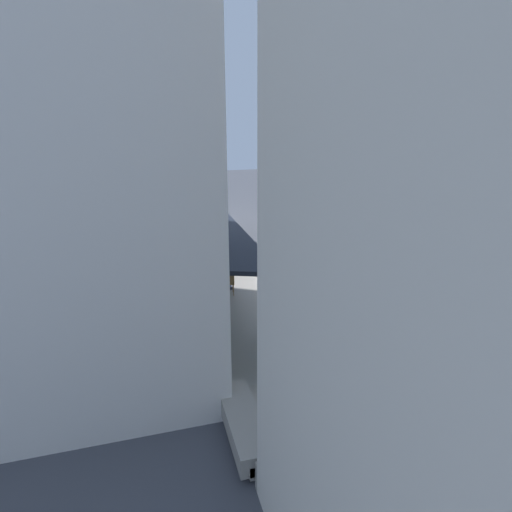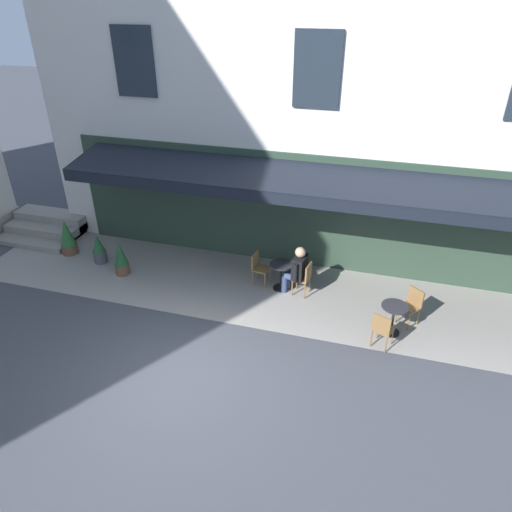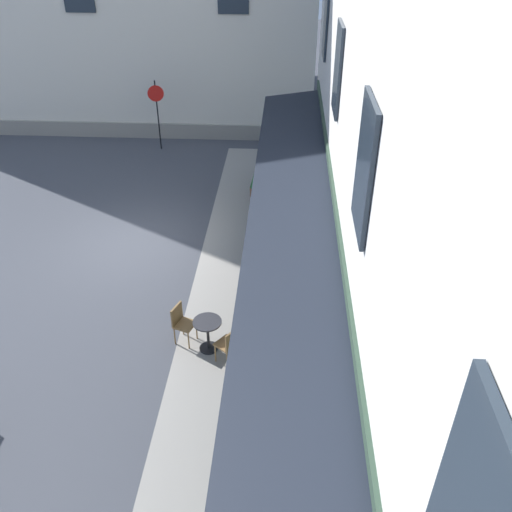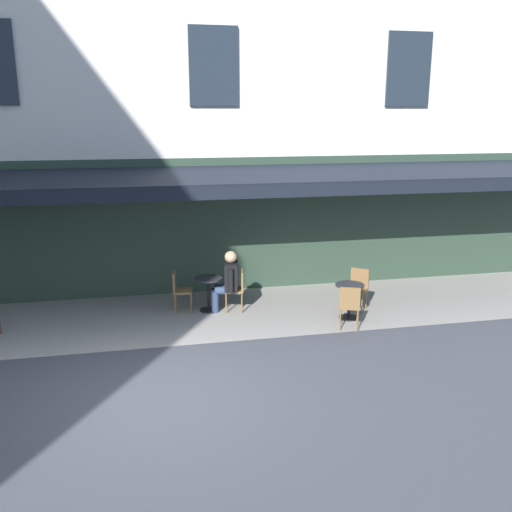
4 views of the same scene
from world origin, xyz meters
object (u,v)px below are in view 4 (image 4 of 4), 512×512
object	(u,v)px
cafe_table_streetside	(208,289)
seated_patron_in_black	(227,279)
cafe_table_mid_terrace	(349,296)
cafe_chair_wicker_facing_street	(238,286)
cafe_chair_wicker_under_awning	(350,304)
cafe_chair_wicker_near_door	(358,285)
cafe_chair_wicker_kerbside	(179,288)

from	to	relation	value
cafe_table_streetside	seated_patron_in_black	xyz separation A→B (m)	(-0.41, 0.07, 0.22)
cafe_table_mid_terrace	cafe_chair_wicker_facing_street	distance (m)	2.40
seated_patron_in_black	cafe_chair_wicker_under_awning	bearing A→B (deg)	144.29
cafe_chair_wicker_near_door	seated_patron_in_black	size ratio (longest dim) A/B	0.68
cafe_table_streetside	cafe_chair_wicker_kerbside	bearing A→B (deg)	-7.49
cafe_chair_wicker_near_door	cafe_chair_wicker_kerbside	xyz separation A→B (m)	(3.85, -0.64, 0.00)
cafe_table_streetside	cafe_chair_wicker_under_awning	bearing A→B (deg)	147.76
cafe_chair_wicker_kerbside	seated_patron_in_black	bearing A→B (deg)	171.87
cafe_chair_wicker_under_awning	cafe_table_mid_terrace	bearing A→B (deg)	-110.81
cafe_table_mid_terrace	seated_patron_in_black	distance (m)	2.62
cafe_table_streetside	cafe_chair_wicker_kerbside	world-z (taller)	cafe_chair_wicker_kerbside
cafe_table_mid_terrace	cafe_chair_wicker_facing_street	xyz separation A→B (m)	(2.21, -0.95, 0.06)
cafe_chair_wicker_under_awning	seated_patron_in_black	distance (m)	2.71
cafe_chair_wicker_kerbside	seated_patron_in_black	size ratio (longest dim) A/B	0.68
cafe_table_streetside	seated_patron_in_black	world-z (taller)	seated_patron_in_black
cafe_chair_wicker_near_door	cafe_table_streetside	size ratio (longest dim) A/B	1.21
cafe_chair_wicker_under_awning	cafe_chair_wicker_kerbside	xyz separation A→B (m)	(3.23, -1.73, 0.00)
cafe_chair_wicker_kerbside	seated_patron_in_black	xyz separation A→B (m)	(-1.04, 0.15, 0.17)
cafe_table_mid_terrace	seated_patron_in_black	world-z (taller)	seated_patron_in_black
cafe_chair_wicker_under_awning	cafe_chair_wicker_facing_street	bearing A→B (deg)	-37.92
seated_patron_in_black	cafe_chair_wicker_kerbside	bearing A→B (deg)	-8.13
seated_patron_in_black	cafe_table_mid_terrace	bearing A→B (deg)	157.81
cafe_chair_wicker_under_awning	cafe_chair_wicker_near_door	xyz separation A→B (m)	(-0.62, -1.09, 0.00)
cafe_table_mid_terrace	cafe_chair_wicker_near_door	distance (m)	0.63
cafe_chair_wicker_facing_street	cafe_chair_wicker_kerbside	xyz separation A→B (m)	(1.25, -0.18, 0.00)
cafe_table_mid_terrace	cafe_chair_wicker_facing_street	size ratio (longest dim) A/B	0.82
cafe_table_mid_terrace	seated_patron_in_black	bearing A→B (deg)	-22.19
cafe_chair_wicker_under_awning	cafe_chair_wicker_facing_street	size ratio (longest dim) A/B	1.00
cafe_chair_wicker_near_door	cafe_table_streetside	distance (m)	3.27
cafe_chair_wicker_under_awning	cafe_chair_wicker_near_door	size ratio (longest dim) A/B	1.00
cafe_chair_wicker_under_awning	cafe_chair_wicker_kerbside	world-z (taller)	same
cafe_table_streetside	cafe_chair_wicker_facing_street	size ratio (longest dim) A/B	0.82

